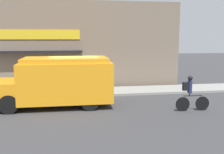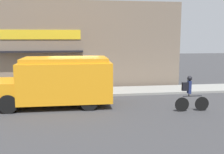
# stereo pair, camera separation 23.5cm
# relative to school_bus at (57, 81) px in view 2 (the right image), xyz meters

# --- Properties ---
(ground_plane) EXTENTS (70.00, 70.00, 0.00)m
(ground_plane) POSITION_rel_school_bus_xyz_m (0.80, 1.61, -1.17)
(ground_plane) COLOR #38383A
(sidewalk) EXTENTS (28.00, 2.12, 0.13)m
(sidewalk) POSITION_rel_school_bus_xyz_m (0.80, 2.67, -1.11)
(sidewalk) COLOR gray
(sidewalk) RESTS_ON ground_plane
(storefront) EXTENTS (13.62, 0.78, 5.40)m
(storefront) POSITION_rel_school_bus_xyz_m (0.74, 4.14, 1.53)
(storefront) COLOR #756656
(storefront) RESTS_ON ground_plane
(school_bus) EXTENTS (5.55, 2.69, 2.27)m
(school_bus) POSITION_rel_school_bus_xyz_m (0.00, 0.00, 0.00)
(school_bus) COLOR orange
(school_bus) RESTS_ON ground_plane
(cyclist) EXTENTS (1.53, 0.21, 1.56)m
(cyclist) POSITION_rel_school_bus_xyz_m (5.71, -1.73, -0.40)
(cyclist) COLOR black
(cyclist) RESTS_ON ground_plane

